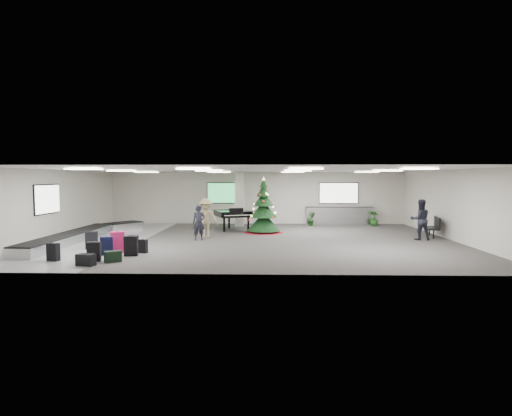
{
  "coord_description": "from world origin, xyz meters",
  "views": [
    {
      "loc": [
        0.65,
        -19.33,
        2.81
      ],
      "look_at": [
        0.09,
        1.0,
        1.39
      ],
      "focal_mm": 30.0,
      "sensor_mm": 36.0,
      "label": 1
    }
  ],
  "objects_px": {
    "baggage_carousel": "(83,235)",
    "potted_plant_left": "(312,219)",
    "service_counter": "(339,216)",
    "traveler_bench": "(420,220)",
    "traveler_a": "(199,223)",
    "bench": "(434,226)",
    "potted_plant_right": "(374,219)",
    "pink_suitcase": "(117,242)",
    "christmas_tree": "(264,214)",
    "grand_piano": "(233,214)",
    "traveler_b": "(206,218)"
  },
  "relations": [
    {
      "from": "pink_suitcase",
      "to": "traveler_bench",
      "type": "distance_m",
      "value": 13.16
    },
    {
      "from": "traveler_a",
      "to": "potted_plant_right",
      "type": "relative_size",
      "value": 1.83
    },
    {
      "from": "baggage_carousel",
      "to": "traveler_bench",
      "type": "relative_size",
      "value": 5.23
    },
    {
      "from": "grand_piano",
      "to": "traveler_b",
      "type": "relative_size",
      "value": 1.41
    },
    {
      "from": "service_counter",
      "to": "bench",
      "type": "height_order",
      "value": "service_counter"
    },
    {
      "from": "christmas_tree",
      "to": "traveler_b",
      "type": "distance_m",
      "value": 3.23
    },
    {
      "from": "service_counter",
      "to": "grand_piano",
      "type": "relative_size",
      "value": 1.56
    },
    {
      "from": "potted_plant_right",
      "to": "baggage_carousel",
      "type": "bearing_deg",
      "value": -158.06
    },
    {
      "from": "baggage_carousel",
      "to": "christmas_tree",
      "type": "xyz_separation_m",
      "value": [
        8.28,
        2.69,
        0.78
      ]
    },
    {
      "from": "grand_piano",
      "to": "traveler_a",
      "type": "xyz_separation_m",
      "value": [
        -1.23,
        -3.89,
        -0.09
      ]
    },
    {
      "from": "pink_suitcase",
      "to": "traveler_bench",
      "type": "xyz_separation_m",
      "value": [
        12.63,
        3.66,
        0.53
      ]
    },
    {
      "from": "service_counter",
      "to": "potted_plant_left",
      "type": "xyz_separation_m",
      "value": [
        -1.76,
        -0.76,
        -0.15
      ]
    },
    {
      "from": "bench",
      "to": "traveler_bench",
      "type": "bearing_deg",
      "value": -122.73
    },
    {
      "from": "service_counter",
      "to": "traveler_bench",
      "type": "height_order",
      "value": "traveler_bench"
    },
    {
      "from": "service_counter",
      "to": "bench",
      "type": "bearing_deg",
      "value": -56.46
    },
    {
      "from": "grand_piano",
      "to": "bench",
      "type": "distance_m",
      "value": 10.18
    },
    {
      "from": "baggage_carousel",
      "to": "traveler_b",
      "type": "bearing_deg",
      "value": 10.05
    },
    {
      "from": "christmas_tree",
      "to": "traveler_bench",
      "type": "height_order",
      "value": "christmas_tree"
    },
    {
      "from": "traveler_a",
      "to": "traveler_bench",
      "type": "distance_m",
      "value": 10.07
    },
    {
      "from": "pink_suitcase",
      "to": "christmas_tree",
      "type": "relative_size",
      "value": 0.28
    },
    {
      "from": "baggage_carousel",
      "to": "potted_plant_left",
      "type": "bearing_deg",
      "value": 28.32
    },
    {
      "from": "traveler_a",
      "to": "potted_plant_right",
      "type": "height_order",
      "value": "traveler_a"
    },
    {
      "from": "service_counter",
      "to": "traveler_a",
      "type": "relative_size",
      "value": 2.55
    },
    {
      "from": "baggage_carousel",
      "to": "service_counter",
      "type": "xyz_separation_m",
      "value": [
        12.84,
        6.73,
        0.33
      ]
    },
    {
      "from": "christmas_tree",
      "to": "potted_plant_right",
      "type": "xyz_separation_m",
      "value": [
        6.48,
        3.26,
        -0.56
      ]
    },
    {
      "from": "service_counter",
      "to": "christmas_tree",
      "type": "relative_size",
      "value": 1.4
    },
    {
      "from": "baggage_carousel",
      "to": "traveler_bench",
      "type": "height_order",
      "value": "traveler_bench"
    },
    {
      "from": "christmas_tree",
      "to": "bench",
      "type": "height_order",
      "value": "christmas_tree"
    },
    {
      "from": "christmas_tree",
      "to": "grand_piano",
      "type": "height_order",
      "value": "christmas_tree"
    },
    {
      "from": "bench",
      "to": "potted_plant_left",
      "type": "xyz_separation_m",
      "value": [
        -5.36,
        4.68,
        -0.15
      ]
    },
    {
      "from": "pink_suitcase",
      "to": "bench",
      "type": "bearing_deg",
      "value": -2.33
    },
    {
      "from": "potted_plant_right",
      "to": "traveler_bench",
      "type": "bearing_deg",
      "value": -83.22
    },
    {
      "from": "pink_suitcase",
      "to": "traveler_b",
      "type": "xyz_separation_m",
      "value": [
        2.73,
        4.35,
        0.53
      ]
    },
    {
      "from": "potted_plant_right",
      "to": "traveler_b",
      "type": "bearing_deg",
      "value": -151.71
    },
    {
      "from": "potted_plant_left",
      "to": "traveler_b",
      "type": "bearing_deg",
      "value": -138.02
    },
    {
      "from": "service_counter",
      "to": "grand_piano",
      "type": "distance_m",
      "value": 6.88
    },
    {
      "from": "bench",
      "to": "traveler_a",
      "type": "distance_m",
      "value": 11.16
    },
    {
      "from": "potted_plant_right",
      "to": "potted_plant_left",
      "type": "bearing_deg",
      "value": 179.6
    },
    {
      "from": "bench",
      "to": "potted_plant_right",
      "type": "relative_size",
      "value": 1.86
    },
    {
      "from": "christmas_tree",
      "to": "traveler_b",
      "type": "relative_size",
      "value": 1.57
    },
    {
      "from": "baggage_carousel",
      "to": "bench",
      "type": "xyz_separation_m",
      "value": [
        16.44,
        1.3,
        0.34
      ]
    },
    {
      "from": "christmas_tree",
      "to": "potted_plant_right",
      "type": "height_order",
      "value": "christmas_tree"
    },
    {
      "from": "traveler_bench",
      "to": "potted_plant_left",
      "type": "bearing_deg",
      "value": -52.98
    },
    {
      "from": "traveler_bench",
      "to": "potted_plant_right",
      "type": "xyz_separation_m",
      "value": [
        -0.67,
        5.66,
        -0.49
      ]
    },
    {
      "from": "traveler_a",
      "to": "traveler_b",
      "type": "xyz_separation_m",
      "value": [
        0.17,
        1.02,
        0.13
      ]
    },
    {
      "from": "bench",
      "to": "traveler_a",
      "type": "bearing_deg",
      "value": -160.81
    },
    {
      "from": "service_counter",
      "to": "traveler_a",
      "type": "height_order",
      "value": "traveler_a"
    },
    {
      "from": "traveler_a",
      "to": "potted_plant_left",
      "type": "bearing_deg",
      "value": 31.5
    },
    {
      "from": "pink_suitcase",
      "to": "potted_plant_left",
      "type": "xyz_separation_m",
      "value": [
        8.28,
        9.35,
        -0.0
      ]
    },
    {
      "from": "baggage_carousel",
      "to": "traveler_bench",
      "type": "distance_m",
      "value": 15.45
    }
  ]
}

